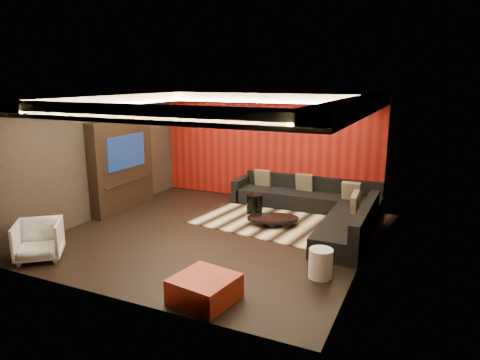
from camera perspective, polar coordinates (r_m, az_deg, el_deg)
The scene contains 26 objects.
floor at distance 9.00m, azimuth -3.36°, elevation -7.20°, with size 6.00×6.00×0.02m, color black.
ceiling at distance 8.44m, azimuth -3.62°, elevation 11.04°, with size 6.00×6.00×0.02m, color silver.
wall_back at distance 11.31m, azimuth 3.73°, elevation 4.45°, with size 6.00×0.02×2.80m, color black.
wall_left at distance 10.35m, azimuth -18.37°, elevation 2.96°, with size 0.02×6.00×2.80m, color black.
wall_right at distance 7.69m, azimuth 16.71°, elevation -0.36°, with size 0.02×6.00×2.80m, color black.
red_feature_wall at distance 11.27m, azimuth 3.66°, elevation 4.42°, with size 5.98×0.05×2.78m, color #6B0C0A.
soffit_back at distance 10.89m, azimuth 3.24°, elevation 10.94°, with size 6.00×0.60×0.22m, color silver.
soffit_front at distance 6.20m, azimuth -15.61°, elevation 8.63°, with size 6.00×0.60×0.22m, color silver.
soffit_left at distance 10.00m, azimuth -17.59°, elevation 10.13°, with size 0.60×4.80×0.22m, color silver.
soffit_right at distance 7.55m, azimuth 15.02°, elevation 9.43°, with size 0.60×4.80×0.22m, color silver.
cove_back at distance 10.58m, azimuth 2.54°, elevation 10.38°, with size 4.80×0.08×0.04m, color #FFD899.
cove_front at distance 6.47m, azimuth -13.62°, elevation 8.12°, with size 4.80×0.08×0.04m, color #FFD899.
cove_left at distance 9.78m, azimuth -16.05°, elevation 9.64°, with size 0.08×4.80×0.04m, color #FFD899.
cove_right at distance 7.62m, azimuth 12.44°, elevation 8.92°, with size 0.08×4.80×0.04m, color #FFD899.
tv_surround at distance 10.74m, azimuth -15.46°, elevation 1.88°, with size 0.30×2.00×2.20m, color black.
tv_screen at distance 10.58m, azimuth -14.91°, elevation 3.68°, with size 0.04×1.30×0.80m, color black.
tv_shelf at distance 10.72m, azimuth -14.68°, elevation -0.28°, with size 0.04×1.60×0.04m, color black.
rug at distance 9.93m, azimuth 7.10°, elevation -5.17°, with size 4.00×3.00×0.02m, color beige.
coffee_table at distance 9.41m, azimuth 4.40°, elevation -5.49°, with size 1.13×1.13×0.19m, color black.
drum_stool at distance 10.22m, azimuth 1.94°, elevation -3.16°, with size 0.38×0.38×0.45m, color black.
striped_pouf at distance 11.23m, azimuth 0.82°, elevation -1.81°, with size 0.68×0.68×0.38m, color beige.
white_side_table at distance 7.15m, azimuth 10.70°, elevation -10.87°, with size 0.39×0.39×0.49m, color silver.
orange_ottoman at distance 6.41m, azimuth -4.74°, elevation -14.25°, with size 0.83×0.83×0.37m, color maroon.
armchair at distance 8.47m, azimuth -25.26°, elevation -7.26°, with size 0.75×0.77×0.70m, color silver.
sectional_sofa at distance 9.99m, azimuth 10.59°, elevation -3.66°, with size 3.65×3.50×0.75m.
throw_pillows at distance 10.33m, azimuth 10.02°, elevation -1.01°, with size 2.88×1.69×0.50m.
Camera 1 is at (3.99, -7.43, 3.15)m, focal length 32.00 mm.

